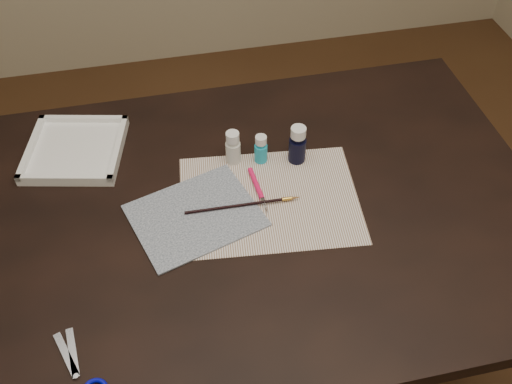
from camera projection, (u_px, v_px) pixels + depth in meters
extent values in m
cube|color=#422614|center=(256.00, 364.00, 1.82)|extent=(3.50, 3.50, 0.02)
cube|color=black|center=(256.00, 299.00, 1.54)|extent=(1.30, 0.90, 0.75)
cube|color=white|center=(269.00, 199.00, 1.28)|extent=(0.43, 0.34, 0.00)
cube|color=#132136|center=(195.00, 215.00, 1.24)|extent=(0.32, 0.28, 0.00)
cylinder|color=silver|center=(233.00, 147.00, 1.33)|extent=(0.04, 0.04, 0.09)
cylinder|color=#1DAACC|center=(261.00, 149.00, 1.34)|extent=(0.04, 0.04, 0.08)
cylinder|color=black|center=(298.00, 144.00, 1.33)|extent=(0.05, 0.05, 0.10)
cube|color=white|center=(75.00, 149.00, 1.37)|extent=(0.27, 0.27, 0.03)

